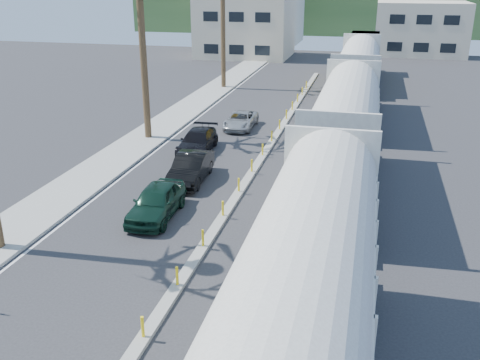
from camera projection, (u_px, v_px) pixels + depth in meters
name	position (u px, v px, depth m)	size (l,w,h in m)	color
sidewalk	(162.00, 126.00, 38.96)	(3.00, 90.00, 0.15)	gray
rails	(352.00, 128.00, 38.68)	(1.56, 100.00, 0.06)	black
median	(262.00, 156.00, 32.49)	(0.45, 60.00, 0.85)	gray
lane_markings	(247.00, 133.00, 37.57)	(9.42, 90.00, 0.01)	silver
freight_train	(350.00, 113.00, 30.97)	(3.00, 60.94, 5.85)	#B9B6AA
buildings	(291.00, 18.00, 79.24)	(38.00, 27.00, 10.00)	beige
car_lead	(156.00, 202.00, 24.27)	(1.97, 4.51, 1.51)	black
car_second	(191.00, 168.00, 28.55)	(1.84, 4.61, 1.49)	black
car_third	(198.00, 141.00, 33.34)	(2.19, 4.80, 1.36)	black
car_rear	(241.00, 120.00, 38.55)	(2.01, 4.27, 1.18)	#A3A5A8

